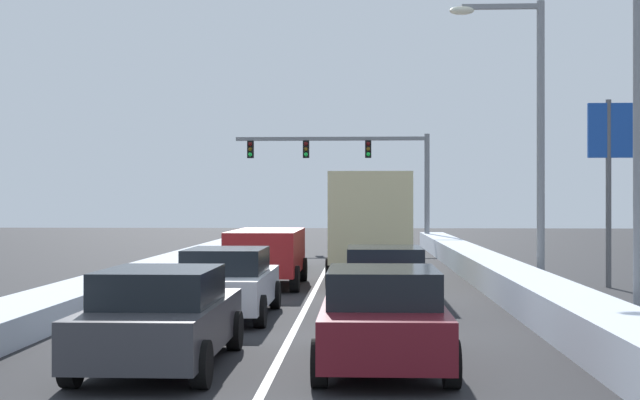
% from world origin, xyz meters
% --- Properties ---
extents(ground_plane, '(120.00, 120.00, 0.00)m').
position_xyz_m(ground_plane, '(0.00, 16.86, 0.00)').
color(ground_plane, '#28282B').
extents(lane_stripe_between_right_lane_and_center_lane, '(0.14, 46.37, 0.01)m').
position_xyz_m(lane_stripe_between_right_lane_and_center_lane, '(-0.00, 21.08, 0.00)').
color(lane_stripe_between_right_lane_and_center_lane, silver).
rests_on(lane_stripe_between_right_lane_and_center_lane, ground).
extents(snow_bank_right_shoulder, '(1.31, 46.37, 0.77)m').
position_xyz_m(snow_bank_right_shoulder, '(5.30, 21.08, 0.38)').
color(snow_bank_right_shoulder, silver).
rests_on(snow_bank_right_shoulder, ground).
extents(snow_bank_left_shoulder, '(1.60, 46.37, 0.55)m').
position_xyz_m(snow_bank_left_shoulder, '(-5.30, 21.08, 0.28)').
color(snow_bank_left_shoulder, silver).
rests_on(snow_bank_left_shoulder, ground).
extents(sedan_maroon_right_lane_nearest, '(2.00, 4.50, 1.51)m').
position_xyz_m(sedan_maroon_right_lane_nearest, '(1.64, 7.45, 0.76)').
color(sedan_maroon_right_lane_nearest, maroon).
rests_on(sedan_maroon_right_lane_nearest, ground).
extents(sedan_navy_right_lane_second, '(2.00, 4.50, 1.51)m').
position_xyz_m(sedan_navy_right_lane_second, '(1.83, 13.73, 0.76)').
color(sedan_navy_right_lane_second, navy).
rests_on(sedan_navy_right_lane_second, ground).
extents(box_truck_right_lane_third, '(2.53, 7.20, 3.36)m').
position_xyz_m(box_truck_right_lane_third, '(1.56, 21.61, 1.90)').
color(box_truck_right_lane_third, '#1E5633').
rests_on(box_truck_right_lane_third, ground).
extents(suv_black_right_lane_fourth, '(2.16, 4.90, 1.67)m').
position_xyz_m(suv_black_right_lane_fourth, '(1.58, 29.63, 1.02)').
color(suv_black_right_lane_fourth, black).
rests_on(suv_black_right_lane_fourth, ground).
extents(sedan_charcoal_center_lane_nearest, '(2.00, 4.50, 1.51)m').
position_xyz_m(sedan_charcoal_center_lane_nearest, '(-1.72, 7.28, 0.76)').
color(sedan_charcoal_center_lane_nearest, '#38383D').
rests_on(sedan_charcoal_center_lane_nearest, ground).
extents(sedan_white_center_lane_second, '(2.00, 4.50, 1.51)m').
position_xyz_m(sedan_white_center_lane_second, '(-1.59, 13.00, 0.76)').
color(sedan_white_center_lane_second, silver).
rests_on(sedan_white_center_lane_second, ground).
extents(suv_red_center_lane_third, '(2.16, 4.90, 1.67)m').
position_xyz_m(suv_red_center_lane_third, '(-1.48, 20.07, 1.02)').
color(suv_red_center_lane_third, maroon).
rests_on(suv_red_center_lane_third, ground).
extents(sedan_tan_center_lane_fourth, '(2.00, 4.50, 1.51)m').
position_xyz_m(sedan_tan_center_lane_fourth, '(-1.91, 26.53, 0.76)').
color(sedan_tan_center_lane_fourth, '#937F60').
rests_on(sedan_tan_center_lane_fourth, ground).
extents(traffic_light_gantry, '(10.60, 0.47, 6.20)m').
position_xyz_m(traffic_light_gantry, '(1.18, 42.14, 4.72)').
color(traffic_light_gantry, slate).
rests_on(traffic_light_gantry, ground).
extents(street_lamp_right_near, '(2.66, 0.36, 8.14)m').
position_xyz_m(street_lamp_right_near, '(6.09, 10.54, 4.87)').
color(street_lamp_right_near, gray).
rests_on(street_lamp_right_near, ground).
extents(street_lamp_right_mid, '(2.66, 0.36, 8.15)m').
position_xyz_m(street_lamp_right_mid, '(5.99, 18.97, 4.88)').
color(street_lamp_right_mid, gray).
rests_on(street_lamp_right_mid, ground).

